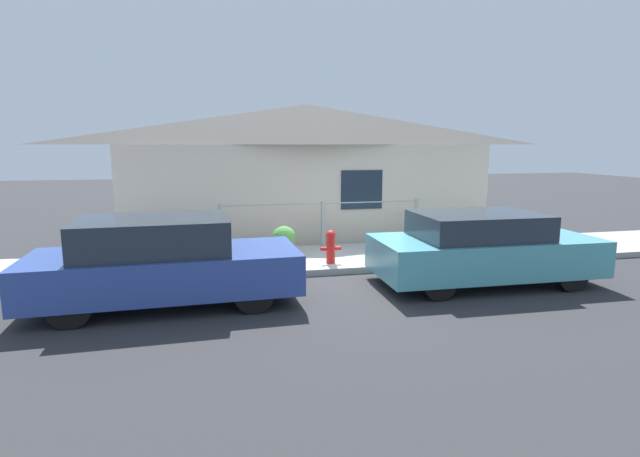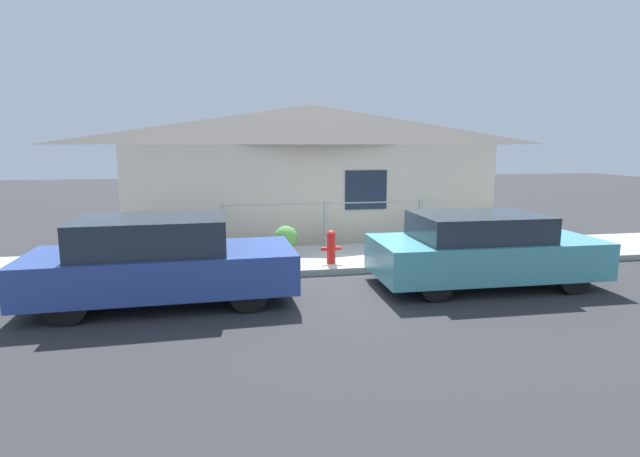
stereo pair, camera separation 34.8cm
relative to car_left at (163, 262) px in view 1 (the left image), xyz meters
name	(u,v)px [view 1 (the left image)]	position (x,y,z in m)	size (l,w,h in m)	color
ground_plane	(348,274)	(3.41, 1.16, -0.71)	(60.00, 60.00, 0.00)	#2D2D30
sidewalk	(334,258)	(3.41, 2.36, -0.64)	(24.00, 2.39, 0.13)	#9E9E99
house	(308,132)	(3.41, 5.14, 2.17)	(10.01, 2.23, 3.61)	beige
fence	(323,221)	(3.41, 3.40, 0.03)	(4.90, 0.10, 1.09)	#999993
car_left	(163,262)	(0.00, 0.00, 0.00)	(4.24, 1.85, 1.42)	#2D4793
car_right	(483,248)	(5.65, 0.00, -0.04)	(4.08, 1.84, 1.33)	teal
fire_hydrant	(331,246)	(3.17, 1.65, -0.21)	(0.43, 0.19, 0.69)	red
potted_plant_near_hydrant	(284,239)	(2.35, 2.62, -0.21)	(0.54, 0.54, 0.65)	brown
potted_plant_by_fence	(174,242)	(-0.02, 2.96, -0.25)	(0.51, 0.51, 0.60)	slate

